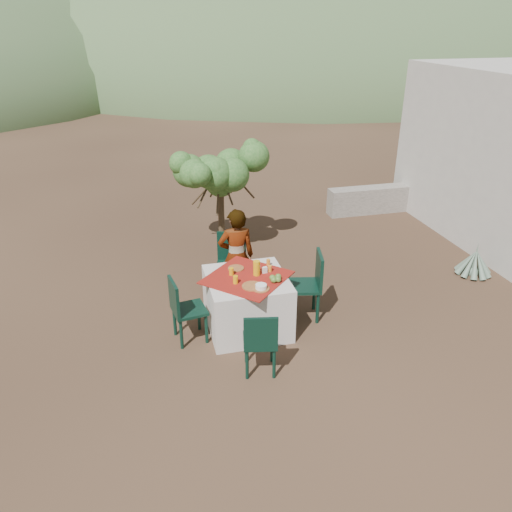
{
  "coord_description": "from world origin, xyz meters",
  "views": [
    {
      "loc": [
        -1.56,
        -5.75,
        3.76
      ],
      "look_at": [
        -0.09,
        0.15,
        0.85
      ],
      "focal_mm": 35.0,
      "sensor_mm": 36.0,
      "label": 1
    }
  ],
  "objects": [
    {
      "name": "ground",
      "position": [
        0.0,
        0.0,
        0.0
      ],
      "size": [
        160.0,
        160.0,
        0.0
      ],
      "primitive_type": "plane",
      "color": "#322116",
      "rests_on": "ground"
    },
    {
      "name": "table",
      "position": [
        -0.31,
        -0.25,
        0.38
      ],
      "size": [
        1.3,
        1.3,
        0.76
      ],
      "color": "white",
      "rests_on": "ground"
    },
    {
      "name": "chair_far",
      "position": [
        -0.31,
        0.78,
        0.51
      ],
      "size": [
        0.52,
        0.52,
        0.92
      ],
      "rotation": [
        0.0,
        0.0,
        -0.27
      ],
      "color": "black",
      "rests_on": "ground"
    },
    {
      "name": "chair_near",
      "position": [
        -0.38,
        -1.23,
        0.46
      ],
      "size": [
        0.45,
        0.45,
        0.83
      ],
      "rotation": [
        0.0,
        0.0,
        2.95
      ],
      "color": "black",
      "rests_on": "ground"
    },
    {
      "name": "chair_left",
      "position": [
        -1.15,
        -0.34,
        0.49
      ],
      "size": [
        0.46,
        0.46,
        0.87
      ],
      "rotation": [
        0.0,
        0.0,
        1.73
      ],
      "color": "black",
      "rests_on": "ground"
    },
    {
      "name": "chair_right",
      "position": [
        0.58,
        -0.18,
        0.53
      ],
      "size": [
        0.52,
        0.52,
        0.95
      ],
      "rotation": [
        0.0,
        0.0,
        4.49
      ],
      "color": "black",
      "rests_on": "ground"
    },
    {
      "name": "person",
      "position": [
        -0.29,
        0.49,
        0.71
      ],
      "size": [
        0.53,
        0.35,
        1.42
      ],
      "primitive_type": "imported",
      "rotation": [
        0.0,
        0.0,
        3.12
      ],
      "color": "#8C6651",
      "rests_on": "ground"
    },
    {
      "name": "shrub_tree",
      "position": [
        -0.14,
        2.29,
        1.35
      ],
      "size": [
        1.45,
        1.42,
        1.7
      ],
      "color": "#4D3B26",
      "rests_on": "ground"
    },
    {
      "name": "agave",
      "position": [
        3.58,
        0.36,
        0.21
      ],
      "size": [
        0.57,
        0.58,
        0.61
      ],
      "rotation": [
        0.0,
        0.0,
        -0.24
      ],
      "color": "slate",
      "rests_on": "ground"
    },
    {
      "name": "stone_wall",
      "position": [
        3.6,
        3.4,
        0.28
      ],
      "size": [
        2.6,
        0.35,
        0.55
      ],
      "primitive_type": "cube",
      "color": "gray",
      "rests_on": "ground"
    },
    {
      "name": "hill_near_right",
      "position": [
        12.0,
        36.0,
        0.0
      ],
      "size": [
        48.0,
        48.0,
        20.0
      ],
      "primitive_type": "ellipsoid",
      "color": "#3F5932",
      "rests_on": "ground"
    },
    {
      "name": "hill_far_center",
      "position": [
        -4.0,
        52.0,
        0.0
      ],
      "size": [
        60.0,
        60.0,
        24.0
      ],
      "primitive_type": "ellipsoid",
      "color": "gray",
      "rests_on": "ground"
    },
    {
      "name": "hill_far_right",
      "position": [
        28.0,
        46.0,
        0.0
      ],
      "size": [
        36.0,
        36.0,
        14.0
      ],
      "primitive_type": "ellipsoid",
      "color": "gray",
      "rests_on": "ground"
    },
    {
      "name": "plate_far",
      "position": [
        -0.4,
        0.01,
        0.77
      ],
      "size": [
        0.21,
        0.21,
        0.01
      ],
      "primitive_type": "cylinder",
      "color": "brown",
      "rests_on": "table"
    },
    {
      "name": "plate_near",
      "position": [
        -0.3,
        -0.51,
        0.77
      ],
      "size": [
        0.26,
        0.26,
        0.01
      ],
      "primitive_type": "cylinder",
      "color": "brown",
      "rests_on": "table"
    },
    {
      "name": "glass_far",
      "position": [
        -0.49,
        -0.14,
        0.81
      ],
      "size": [
        0.06,
        0.06,
        0.1
      ],
      "primitive_type": "cylinder",
      "color": "#EBA70E",
      "rests_on": "table"
    },
    {
      "name": "glass_near",
      "position": [
        -0.49,
        -0.38,
        0.81
      ],
      "size": [
        0.06,
        0.06,
        0.1
      ],
      "primitive_type": "cylinder",
      "color": "#EBA70E",
      "rests_on": "table"
    },
    {
      "name": "juice_pitcher",
      "position": [
        -0.18,
        -0.22,
        0.86
      ],
      "size": [
        0.09,
        0.09,
        0.2
      ],
      "primitive_type": "cylinder",
      "color": "#EBA70E",
      "rests_on": "table"
    },
    {
      "name": "bowl_plate",
      "position": [
        -0.22,
        -0.6,
        0.77
      ],
      "size": [
        0.21,
        0.21,
        0.01
      ],
      "primitive_type": "cylinder",
      "color": "brown",
      "rests_on": "table"
    },
    {
      "name": "white_bowl",
      "position": [
        -0.22,
        -0.6,
        0.8
      ],
      "size": [
        0.14,
        0.14,
        0.05
      ],
      "primitive_type": "cylinder",
      "color": "white",
      "rests_on": "bowl_plate"
    },
    {
      "name": "jar_left",
      "position": [
        0.01,
        -0.17,
        0.8
      ],
      "size": [
        0.05,
        0.05,
        0.08
      ],
      "primitive_type": "cylinder",
      "color": "orange",
      "rests_on": "table"
    },
    {
      "name": "jar_right",
      "position": [
        0.04,
        0.02,
        0.8
      ],
      "size": [
        0.05,
        0.05,
        0.08
      ],
      "primitive_type": "cylinder",
      "color": "orange",
      "rests_on": "table"
    },
    {
      "name": "napkin_holder",
      "position": [
        -0.06,
        -0.19,
        0.8
      ],
      "size": [
        0.07,
        0.05,
        0.08
      ],
      "primitive_type": "cube",
      "rotation": [
        0.0,
        0.0,
        0.23
      ],
      "color": "white",
      "rests_on": "table"
    },
    {
      "name": "fruit_cluster",
      "position": [
        0.01,
        -0.45,
        0.8
      ],
      "size": [
        0.16,
        0.15,
        0.08
      ],
      "color": "#527B2C",
      "rests_on": "table"
    }
  ]
}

